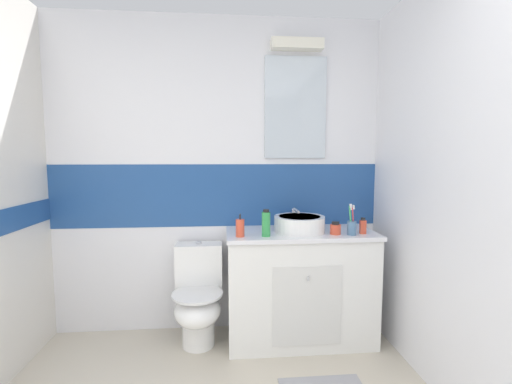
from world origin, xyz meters
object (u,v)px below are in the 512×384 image
Objects in this scene: perfume_flask_small at (363,226)px; toilet at (198,298)px; soap_dispenser at (240,228)px; toothbrush_cup at (352,226)px; mouthwash_bottle at (266,224)px; hair_gel_jar at (335,229)px; sink_basin at (299,223)px.

toilet is at bearing 173.70° from perfume_flask_small.
soap_dispenser is at bearing -179.04° from perfume_flask_small.
toilet is 1.26m from toothbrush_cup.
mouthwash_bottle reaches higher than soap_dispenser.
hair_gel_jar is 0.20m from perfume_flask_small.
toothbrush_cup is 0.10m from perfume_flask_small.
mouthwash_bottle is (-0.27, -0.14, 0.03)m from sink_basin.
hair_gel_jar is 0.51m from mouthwash_bottle.
soap_dispenser is 1.38× the size of perfume_flask_small.
mouthwash_bottle is at bearing -178.35° from perfume_flask_small.
mouthwash_bottle is (-0.51, -0.02, 0.05)m from hair_gel_jar.
toothbrush_cup is at bearing -15.89° from hair_gel_jar.
soap_dispenser is 0.90m from perfume_flask_small.
toilet is 1.34m from perfume_flask_small.
perfume_flask_small is at bearing -0.03° from hair_gel_jar.
toothbrush_cup reaches higher than soap_dispenser.
perfume_flask_small is at bearing -6.30° from toilet.
toilet is 3.89× the size of mouthwash_bottle.
toilet is 4.58× the size of soap_dispenser.
soap_dispenser reaches higher than hair_gel_jar.
perfume_flask_small is 0.71m from mouthwash_bottle.
toilet is 3.30× the size of toothbrush_cup.
soap_dispenser reaches higher than sink_basin.
toothbrush_cup is (0.35, -0.15, 0.00)m from sink_basin.
sink_basin is 3.55× the size of perfume_flask_small.
mouthwash_bottle is at bearing -153.04° from sink_basin.
hair_gel_jar reaches higher than toilet.
toothbrush_cup is 1.39× the size of soap_dispenser.
mouthwash_bottle is (0.18, -0.01, 0.03)m from soap_dispenser.
toilet is at bearing 171.61° from toothbrush_cup.
toilet is 0.66m from soap_dispenser.
soap_dispenser is at bearing 178.27° from mouthwash_bottle.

